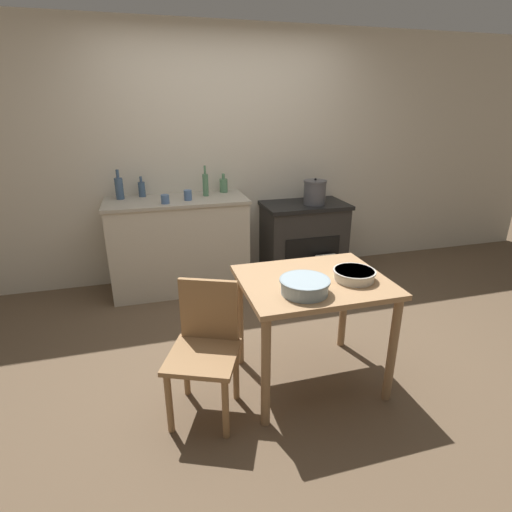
% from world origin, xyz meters
% --- Properties ---
extents(ground_plane, '(14.00, 14.00, 0.00)m').
position_xyz_m(ground_plane, '(0.00, 0.00, 0.00)').
color(ground_plane, brown).
extents(wall_back, '(8.00, 0.07, 2.55)m').
position_xyz_m(wall_back, '(0.00, 1.58, 1.27)').
color(wall_back, beige).
rests_on(wall_back, ground_plane).
extents(counter_cabinet, '(1.37, 0.60, 0.94)m').
position_xyz_m(counter_cabinet, '(-0.56, 1.26, 0.47)').
color(counter_cabinet, beige).
rests_on(counter_cabinet, ground_plane).
extents(stove, '(0.90, 0.57, 0.81)m').
position_xyz_m(stove, '(0.80, 1.28, 0.41)').
color(stove, '#2D2B28').
rests_on(stove, ground_plane).
extents(work_table, '(0.92, 0.74, 0.77)m').
position_xyz_m(work_table, '(0.13, -0.50, 0.64)').
color(work_table, '#A87F56').
rests_on(work_table, ground_plane).
extents(chair, '(0.53, 0.53, 0.83)m').
position_xyz_m(chair, '(-0.59, -0.58, 0.45)').
color(chair, '#997047').
rests_on(chair, ground_plane).
extents(flour_sack, '(0.22, 0.16, 0.32)m').
position_xyz_m(flour_sack, '(0.92, 0.89, 0.16)').
color(flour_sack, beige).
rests_on(flour_sack, ground_plane).
extents(stock_pot, '(0.24, 0.24, 0.28)m').
position_xyz_m(stock_pot, '(0.88, 1.22, 0.93)').
color(stock_pot, '#4C4C51').
rests_on(stock_pot, stove).
extents(mixing_bowl_large, '(0.27, 0.27, 0.07)m').
position_xyz_m(mixing_bowl_large, '(0.37, -0.57, 0.80)').
color(mixing_bowl_large, silver).
rests_on(mixing_bowl_large, work_table).
extents(mixing_bowl_small, '(0.30, 0.30, 0.09)m').
position_xyz_m(mixing_bowl_small, '(0.00, -0.67, 0.81)').
color(mixing_bowl_small, '#93A8B2').
rests_on(mixing_bowl_small, work_table).
extents(bottle_far_left, '(0.08, 0.08, 0.28)m').
position_xyz_m(bottle_far_left, '(-1.08, 1.40, 1.05)').
color(bottle_far_left, '#3D5675').
rests_on(bottle_far_left, counter_cabinet).
extents(bottle_left, '(0.08, 0.08, 0.19)m').
position_xyz_m(bottle_left, '(-0.05, 1.45, 1.02)').
color(bottle_left, '#517F5B').
rests_on(bottle_left, counter_cabinet).
extents(bottle_mid_left, '(0.06, 0.06, 0.30)m').
position_xyz_m(bottle_mid_left, '(-0.26, 1.32, 1.06)').
color(bottle_mid_left, '#517F5B').
rests_on(bottle_mid_left, counter_cabinet).
extents(bottle_center_left, '(0.07, 0.07, 0.20)m').
position_xyz_m(bottle_center_left, '(-0.87, 1.46, 1.02)').
color(bottle_center_left, '#3D5675').
rests_on(bottle_center_left, counter_cabinet).
extents(cup_center, '(0.07, 0.07, 0.10)m').
position_xyz_m(cup_center, '(-0.45, 1.18, 0.99)').
color(cup_center, '#4C6B99').
rests_on(cup_center, counter_cabinet).
extents(cup_center_right, '(0.08, 0.08, 0.08)m').
position_xyz_m(cup_center_right, '(-0.67, 1.09, 0.98)').
color(cup_center_right, '#4C6B99').
rests_on(cup_center_right, counter_cabinet).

